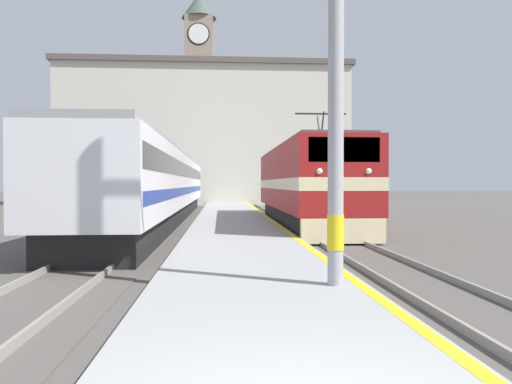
% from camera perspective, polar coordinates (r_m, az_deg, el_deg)
% --- Properties ---
extents(ground_plane, '(200.00, 200.00, 0.00)m').
position_cam_1_polar(ground_plane, '(33.32, -2.95, -2.52)').
color(ground_plane, '#514C47').
extents(platform, '(3.78, 140.00, 0.29)m').
position_cam_1_polar(platform, '(28.32, -2.75, -2.84)').
color(platform, '#999999').
rests_on(platform, ground).
extents(rail_track_near, '(2.83, 140.00, 0.16)m').
position_cam_1_polar(rail_track_near, '(28.60, 3.88, -3.03)').
color(rail_track_near, '#514C47').
rests_on(rail_track_near, ground).
extents(rail_track_far, '(2.84, 140.00, 0.16)m').
position_cam_1_polar(rail_track_far, '(28.50, -10.51, -3.06)').
color(rail_track_far, '#514C47').
rests_on(rail_track_far, ground).
extents(locomotive_train, '(2.92, 15.35, 4.81)m').
position_cam_1_polar(locomotive_train, '(23.60, 5.56, 0.81)').
color(locomotive_train, black).
rests_on(locomotive_train, ground).
extents(passenger_train, '(2.92, 32.12, 3.64)m').
position_cam_1_polar(passenger_train, '(27.29, -10.79, 0.84)').
color(passenger_train, black).
rests_on(passenger_train, ground).
extents(catenary_mast, '(2.29, 0.29, 8.40)m').
position_cam_1_polar(catenary_mast, '(8.94, 9.53, 16.66)').
color(catenary_mast, '#9E9EA3').
rests_on(catenary_mast, platform).
extents(clock_tower, '(4.22, 4.22, 25.25)m').
position_cam_1_polar(clock_tower, '(62.61, -6.50, 11.37)').
color(clock_tower, gray).
rests_on(clock_tower, ground).
extents(station_building, '(27.87, 7.00, 13.57)m').
position_cam_1_polar(station_building, '(49.14, -5.80, 6.54)').
color(station_building, beige).
rests_on(station_building, ground).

